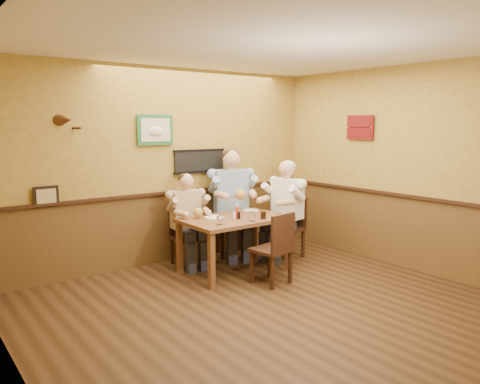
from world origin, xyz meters
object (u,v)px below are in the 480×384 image
(chair_back_left, at_px, (186,237))
(chair_back_right, at_px, (231,223))
(chair_near_side, at_px, (271,248))
(diner_blue_polo, at_px, (231,209))
(diner_tan_shirt, at_px, (186,224))
(water_glass_mid, at_px, (252,216))
(cola_tumbler, at_px, (263,215))
(pepper_shaker, at_px, (239,215))
(salt_shaker, at_px, (234,215))
(diner_white_elder, at_px, (287,215))
(water_glass_left, at_px, (220,220))
(chair_right_end, at_px, (287,227))
(dining_table, at_px, (235,224))
(hot_sauce_bottle, at_px, (237,212))

(chair_back_left, bearing_deg, chair_back_right, 8.72)
(chair_near_side, bearing_deg, diner_blue_polo, -112.36)
(diner_tan_shirt, relative_size, water_glass_mid, 9.39)
(chair_near_side, height_order, cola_tumbler, chair_near_side)
(pepper_shaker, bearing_deg, chair_back_left, 116.64)
(chair_near_side, height_order, salt_shaker, chair_near_side)
(diner_white_elder, height_order, water_glass_left, diner_white_elder)
(chair_back_left, distance_m, cola_tumbler, 1.20)
(diner_white_elder, distance_m, water_glass_left, 1.48)
(chair_right_end, bearing_deg, diner_tan_shirt, -120.62)
(chair_right_end, height_order, water_glass_left, chair_right_end)
(dining_table, xyz_separation_m, diner_blue_polo, (0.42, 0.67, 0.07))
(dining_table, bearing_deg, chair_right_end, 3.68)
(chair_near_side, height_order, diner_blue_polo, diner_blue_polo)
(chair_right_end, relative_size, diner_white_elder, 0.70)
(pepper_shaker, bearing_deg, water_glass_mid, -77.70)
(dining_table, relative_size, chair_back_left, 1.68)
(chair_right_end, bearing_deg, water_glass_left, -86.27)
(chair_back_left, distance_m, diner_blue_polo, 0.86)
(chair_back_left, distance_m, diner_white_elder, 1.54)
(salt_shaker, bearing_deg, water_glass_mid, -70.76)
(diner_tan_shirt, distance_m, cola_tumbler, 1.16)
(diner_white_elder, bearing_deg, chair_right_end, 0.00)
(chair_near_side, distance_m, diner_white_elder, 1.21)
(chair_right_end, distance_m, cola_tumbler, 0.92)
(water_glass_mid, bearing_deg, diner_blue_polo, 69.13)
(diner_blue_polo, height_order, hot_sauce_bottle, diner_blue_polo)
(diner_tan_shirt, distance_m, salt_shaker, 0.81)
(hot_sauce_bottle, bearing_deg, chair_near_side, -81.44)
(diner_white_elder, distance_m, salt_shaker, 1.09)
(chair_near_side, relative_size, salt_shaker, 10.21)
(diner_white_elder, xyz_separation_m, pepper_shaker, (-1.03, -0.17, 0.14))
(diner_blue_polo, height_order, pepper_shaker, diner_blue_polo)
(diner_tan_shirt, height_order, salt_shaker, diner_tan_shirt)
(chair_near_side, xyz_separation_m, hot_sauce_bottle, (-0.09, 0.60, 0.38))
(chair_right_end, bearing_deg, cola_tumbler, -72.77)
(diner_white_elder, height_order, water_glass_mid, diner_white_elder)
(chair_back_right, relative_size, diner_white_elder, 0.77)
(dining_table, distance_m, chair_back_right, 0.81)
(salt_shaker, bearing_deg, chair_back_right, 57.23)
(cola_tumbler, height_order, salt_shaker, cola_tumbler)
(diner_tan_shirt, distance_m, water_glass_mid, 1.08)
(chair_back_left, xyz_separation_m, water_glass_mid, (0.42, -0.97, 0.40))
(diner_tan_shirt, bearing_deg, water_glass_left, -85.21)
(chair_back_left, distance_m, hot_sauce_bottle, 0.91)
(dining_table, distance_m, diner_blue_polo, 0.79)
(salt_shaker, bearing_deg, dining_table, 49.75)
(chair_near_side, relative_size, hot_sauce_bottle, 5.10)
(chair_near_side, height_order, pepper_shaker, chair_near_side)
(hot_sauce_bottle, bearing_deg, salt_shaker, 173.67)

